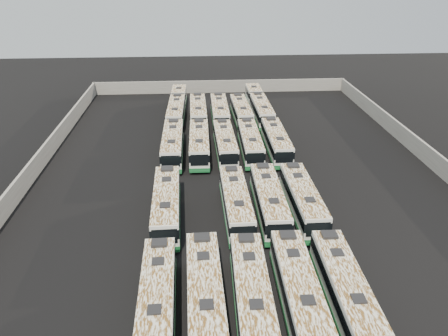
{
  "coord_description": "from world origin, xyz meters",
  "views": [
    {
      "loc": [
        -4.46,
        -40.78,
        21.56
      ],
      "look_at": [
        -1.68,
        1.06,
        1.6
      ],
      "focal_mm": 35.0,
      "sensor_mm": 36.0,
      "label": 1
    }
  ],
  "objects_px": {
    "bus_midback_center": "(225,143)",
    "bus_front_far_right": "(345,289)",
    "bus_midfront_center": "(236,203)",
    "bus_back_center": "(220,112)",
    "bus_front_right": "(299,291)",
    "bus_back_left": "(198,112)",
    "bus_front_left": "(205,294)",
    "bus_midfront_far_left": "(167,205)",
    "bus_front_center": "(252,294)",
    "bus_midfront_right": "(269,201)",
    "bus_midfront_far_right": "(302,200)",
    "bus_back_far_right": "(259,105)",
    "bus_midback_far_left": "(173,144)",
    "bus_back_far_left": "(177,107)",
    "bus_front_far_left": "(158,299)",
    "bus_midback_left": "(199,144)",
    "bus_midback_far_right": "(276,141)",
    "bus_back_right": "(241,112)",
    "bus_midback_right": "(250,142)"
  },
  "relations": [
    {
      "from": "bus_front_right",
      "to": "bus_midback_far_left",
      "type": "distance_m",
      "value": 28.03
    },
    {
      "from": "bus_midback_far_right",
      "to": "bus_front_far_left",
      "type": "bearing_deg",
      "value": -114.71
    },
    {
      "from": "bus_midback_far_right",
      "to": "bus_midfront_far_left",
      "type": "bearing_deg",
      "value": -130.45
    },
    {
      "from": "bus_midback_far_left",
      "to": "bus_front_far_right",
      "type": "bearing_deg",
      "value": -64.64
    },
    {
      "from": "bus_front_center",
      "to": "bus_midback_far_left",
      "type": "distance_m",
      "value": 27.27
    },
    {
      "from": "bus_back_far_left",
      "to": "bus_front_right",
      "type": "bearing_deg",
      "value": -76.0
    },
    {
      "from": "bus_front_far_left",
      "to": "bus_front_left",
      "type": "relative_size",
      "value": 0.97
    },
    {
      "from": "bus_midback_left",
      "to": "bus_midback_far_right",
      "type": "distance_m",
      "value": 9.42
    },
    {
      "from": "bus_front_far_right",
      "to": "bus_back_far_right",
      "type": "bearing_deg",
      "value": 91.19
    },
    {
      "from": "bus_back_left",
      "to": "bus_back_center",
      "type": "height_order",
      "value": "bus_back_center"
    },
    {
      "from": "bus_midfront_far_left",
      "to": "bus_midfront_far_right",
      "type": "height_order",
      "value": "bus_midfront_far_left"
    },
    {
      "from": "bus_midfront_center",
      "to": "bus_back_center",
      "type": "distance_m",
      "value": 26.56
    },
    {
      "from": "bus_midfront_center",
      "to": "bus_front_center",
      "type": "bearing_deg",
      "value": -91.1
    },
    {
      "from": "bus_midback_right",
      "to": "bus_back_far_right",
      "type": "xyz_separation_m",
      "value": [
        3.18,
        15.17,
        -0.0
      ]
    },
    {
      "from": "bus_midback_center",
      "to": "bus_midback_left",
      "type": "bearing_deg",
      "value": 179.55
    },
    {
      "from": "bus_front_right",
      "to": "bus_midback_far_right",
      "type": "xyz_separation_m",
      "value": [
        3.16,
        26.57,
        -0.01
      ]
    },
    {
      "from": "bus_midback_center",
      "to": "bus_midfront_far_right",
      "type": "bearing_deg",
      "value": -67.67
    },
    {
      "from": "bus_midfront_right",
      "to": "bus_front_right",
      "type": "bearing_deg",
      "value": -89.19
    },
    {
      "from": "bus_midfront_far_right",
      "to": "bus_midback_center",
      "type": "distance_m",
      "value": 15.61
    },
    {
      "from": "bus_back_center",
      "to": "bus_midfront_center",
      "type": "bearing_deg",
      "value": -89.82
    },
    {
      "from": "bus_front_far_left",
      "to": "bus_midback_left",
      "type": "bearing_deg",
      "value": 81.96
    },
    {
      "from": "bus_midfront_far_right",
      "to": "bus_back_far_left",
      "type": "relative_size",
      "value": 0.65
    },
    {
      "from": "bus_front_left",
      "to": "bus_midfront_far_left",
      "type": "relative_size",
      "value": 0.99
    },
    {
      "from": "bus_front_left",
      "to": "bus_back_right",
      "type": "distance_m",
      "value": 39.02
    },
    {
      "from": "bus_midfront_far_right",
      "to": "bus_back_far_left",
      "type": "height_order",
      "value": "bus_midfront_far_right"
    },
    {
      "from": "bus_midfront_right",
      "to": "bus_back_right",
      "type": "xyz_separation_m",
      "value": [
        0.12,
        26.38,
        -0.06
      ]
    },
    {
      "from": "bus_midfront_far_left",
      "to": "bus_midback_far_left",
      "type": "height_order",
      "value": "bus_midback_far_left"
    },
    {
      "from": "bus_front_far_left",
      "to": "bus_back_far_right",
      "type": "bearing_deg",
      "value": 72.02
    },
    {
      "from": "bus_midfront_center",
      "to": "bus_midback_far_left",
      "type": "relative_size",
      "value": 0.96
    },
    {
      "from": "bus_back_center",
      "to": "bus_back_far_left",
      "type": "bearing_deg",
      "value": 154.45
    },
    {
      "from": "bus_midfront_far_right",
      "to": "bus_midback_far_right",
      "type": "relative_size",
      "value": 1.0
    },
    {
      "from": "bus_front_far_right",
      "to": "bus_midback_right",
      "type": "xyz_separation_m",
      "value": [
        -3.19,
        26.57,
        -0.01
      ]
    },
    {
      "from": "bus_front_center",
      "to": "bus_back_far_left",
      "type": "relative_size",
      "value": 0.65
    },
    {
      "from": "bus_front_far_left",
      "to": "bus_back_right",
      "type": "relative_size",
      "value": 1.0
    },
    {
      "from": "bus_front_right",
      "to": "bus_back_left",
      "type": "height_order",
      "value": "bus_front_right"
    },
    {
      "from": "bus_front_far_right",
      "to": "bus_midback_right",
      "type": "relative_size",
      "value": 1.01
    },
    {
      "from": "bus_front_far_left",
      "to": "bus_midback_far_left",
      "type": "xyz_separation_m",
      "value": [
        -0.07,
        26.55,
        0.07
      ]
    },
    {
      "from": "bus_midfront_center",
      "to": "bus_midfront_far_right",
      "type": "relative_size",
      "value": 0.98
    },
    {
      "from": "bus_front_far_left",
      "to": "bus_front_left",
      "type": "distance_m",
      "value": 3.12
    },
    {
      "from": "bus_front_center",
      "to": "bus_front_far_right",
      "type": "distance_m",
      "value": 6.31
    },
    {
      "from": "bus_back_right",
      "to": "bus_midback_left",
      "type": "bearing_deg",
      "value": -118.91
    },
    {
      "from": "bus_front_center",
      "to": "bus_midback_far_right",
      "type": "bearing_deg",
      "value": 77.99
    },
    {
      "from": "bus_front_far_right",
      "to": "bus_back_far_left",
      "type": "height_order",
      "value": "bus_front_far_right"
    },
    {
      "from": "bus_front_far_right",
      "to": "bus_midback_center",
      "type": "bearing_deg",
      "value": 104.44
    },
    {
      "from": "bus_midback_left",
      "to": "bus_front_far_right",
      "type": "bearing_deg",
      "value": -69.82
    },
    {
      "from": "bus_midback_center",
      "to": "bus_back_left",
      "type": "height_order",
      "value": "bus_back_left"
    },
    {
      "from": "bus_front_right",
      "to": "bus_front_far_right",
      "type": "height_order",
      "value": "bus_front_right"
    },
    {
      "from": "bus_midback_center",
      "to": "bus_front_far_right",
      "type": "bearing_deg",
      "value": -77.81
    },
    {
      "from": "bus_midfront_far_left",
      "to": "bus_back_left",
      "type": "height_order",
      "value": "bus_midfront_far_left"
    },
    {
      "from": "bus_midfront_far_left",
      "to": "bus_midback_right",
      "type": "xyz_separation_m",
      "value": [
        9.38,
        14.48,
        -0.06
      ]
    }
  ]
}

